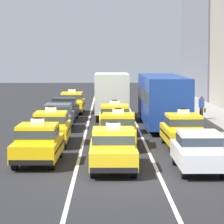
# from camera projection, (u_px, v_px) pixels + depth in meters

# --- Properties ---
(ground_plane) EXTENTS (160.00, 160.00, 0.00)m
(ground_plane) POSITION_uv_depth(u_px,v_px,m) (118.00, 181.00, 22.27)
(ground_plane) COLOR #232326
(lane_stripe_left_center) EXTENTS (0.14, 80.00, 0.01)m
(lane_stripe_left_center) POSITION_uv_depth(u_px,v_px,m) (88.00, 122.00, 42.17)
(lane_stripe_left_center) COLOR silver
(lane_stripe_left_center) RESTS_ON ground
(lane_stripe_center_right) EXTENTS (0.14, 80.00, 0.01)m
(lane_stripe_center_right) POSITION_uv_depth(u_px,v_px,m) (135.00, 121.00, 42.20)
(lane_stripe_center_right) COLOR silver
(lane_stripe_center_right) RESTS_ON ground
(taxi_left_nearest) EXTENTS (1.91, 4.60, 1.96)m
(taxi_left_nearest) POSITION_uv_depth(u_px,v_px,m) (38.00, 143.00, 25.74)
(taxi_left_nearest) COLOR black
(taxi_left_nearest) RESTS_ON ground
(taxi_left_second) EXTENTS (1.85, 4.57, 1.96)m
(taxi_left_second) POSITION_uv_depth(u_px,v_px,m) (51.00, 127.00, 31.33)
(taxi_left_second) COLOR black
(taxi_left_second) RESTS_ON ground
(sedan_left_third) EXTENTS (1.77, 4.31, 1.58)m
(sedan_left_third) POSITION_uv_depth(u_px,v_px,m) (58.00, 116.00, 37.63)
(sedan_left_third) COLOR black
(sedan_left_third) RESTS_ON ground
(sedan_left_fourth) EXTENTS (1.88, 4.35, 1.58)m
(sedan_left_fourth) POSITION_uv_depth(u_px,v_px,m) (65.00, 108.00, 42.88)
(sedan_left_fourth) COLOR black
(sedan_left_fourth) RESTS_ON ground
(taxi_left_fifth) EXTENTS (1.88, 4.58, 1.96)m
(taxi_left_fifth) POSITION_uv_depth(u_px,v_px,m) (72.00, 102.00, 47.97)
(taxi_left_fifth) COLOR black
(taxi_left_fifth) RESTS_ON ground
(taxi_center_nearest) EXTENTS (1.83, 4.56, 1.96)m
(taxi_center_nearest) POSITION_uv_depth(u_px,v_px,m) (113.00, 148.00, 24.16)
(taxi_center_nearest) COLOR black
(taxi_center_nearest) RESTS_ON ground
(taxi_center_second) EXTENTS (2.01, 4.63, 1.96)m
(taxi_center_second) POSITION_uv_depth(u_px,v_px,m) (118.00, 130.00, 30.31)
(taxi_center_second) COLOR black
(taxi_center_second) RESTS_ON ground
(taxi_center_third) EXTENTS (1.86, 4.58, 1.96)m
(taxi_center_third) POSITION_uv_depth(u_px,v_px,m) (115.00, 118.00, 35.83)
(taxi_center_third) COLOR black
(taxi_center_third) RESTS_ON ground
(box_truck_center_fourth) EXTENTS (2.30, 6.96, 3.27)m
(box_truck_center_fourth) POSITION_uv_depth(u_px,v_px,m) (111.00, 94.00, 43.69)
(box_truck_center_fourth) COLOR black
(box_truck_center_fourth) RESTS_ON ground
(sedan_right_nearest) EXTENTS (1.77, 4.30, 1.58)m
(sedan_right_nearest) POSITION_uv_depth(u_px,v_px,m) (199.00, 150.00, 23.95)
(sedan_right_nearest) COLOR black
(sedan_right_nearest) RESTS_ON ground
(taxi_right_second) EXTENTS (1.89, 4.59, 1.96)m
(taxi_right_second) POSITION_uv_depth(u_px,v_px,m) (183.00, 130.00, 30.14)
(taxi_right_second) COLOR black
(taxi_right_second) RESTS_ON ground
(bus_right_third) EXTENTS (2.52, 11.20, 3.22)m
(bus_right_third) POSITION_uv_depth(u_px,v_px,m) (162.00, 98.00, 39.27)
(bus_right_third) COLOR black
(bus_right_third) RESTS_ON ground
(pedestrian_near_crosswalk) EXTENTS (0.47, 0.24, 1.62)m
(pedestrian_near_crosswalk) POSITION_uv_depth(u_px,v_px,m) (202.00, 107.00, 42.19)
(pedestrian_near_crosswalk) COLOR #473828
(pedestrian_near_crosswalk) RESTS_ON sidewalk_curb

